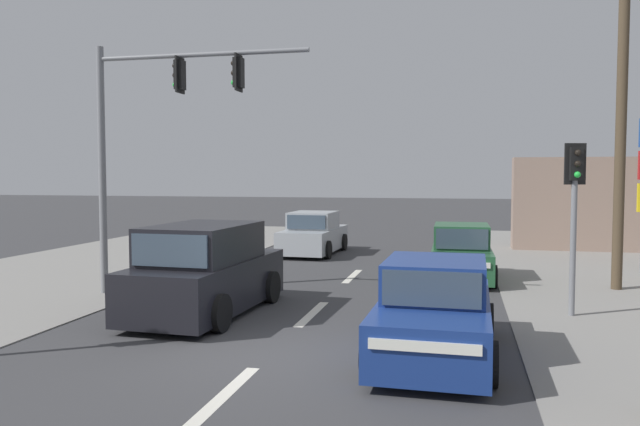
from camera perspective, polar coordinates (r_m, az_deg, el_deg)
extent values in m
plane|color=#3A3A3D|center=(10.46, -4.66, -12.69)|extent=(140.00, 140.00, 0.00)
cube|color=silver|center=(8.66, -8.79, -16.16)|extent=(0.20, 2.40, 0.01)
cube|color=silver|center=(13.26, -0.73, -9.18)|extent=(0.20, 2.40, 0.01)
cube|color=silver|center=(18.08, 2.99, -5.78)|extent=(0.20, 2.40, 0.01)
cylinder|color=#4C3D2B|center=(17.54, 25.92, 11.10)|extent=(0.26, 0.26, 10.68)
cylinder|color=slate|center=(16.10, -19.29, 3.60)|extent=(0.18, 0.18, 6.00)
cylinder|color=slate|center=(15.14, -10.89, 14.03)|extent=(5.20, 0.13, 0.11)
cube|color=black|center=(15.28, -12.70, 12.20)|extent=(0.20, 0.26, 0.68)
cube|color=black|center=(15.28, -12.70, 12.20)|extent=(0.04, 0.44, 0.84)
sphere|color=black|center=(15.36, -13.12, 12.98)|extent=(0.13, 0.13, 0.13)
sphere|color=black|center=(15.33, -13.11, 12.17)|extent=(0.13, 0.13, 0.13)
sphere|color=green|center=(15.30, -13.10, 11.35)|extent=(0.13, 0.13, 0.13)
cube|color=black|center=(14.72, -7.46, 12.59)|extent=(0.20, 0.26, 0.68)
cube|color=black|center=(14.72, -7.46, 12.59)|extent=(0.04, 0.44, 0.84)
sphere|color=black|center=(14.80, -7.91, 13.41)|extent=(0.13, 0.13, 0.13)
sphere|color=black|center=(14.76, -7.90, 12.57)|extent=(0.13, 0.13, 0.13)
sphere|color=green|center=(14.73, -7.90, 11.72)|extent=(0.13, 0.13, 0.13)
cylinder|color=slate|center=(13.78, 22.12, -3.07)|extent=(0.12, 0.12, 2.80)
cube|color=black|center=(13.70, 22.29, 4.18)|extent=(0.30, 0.26, 0.68)
cube|color=black|center=(13.70, 22.29, 4.18)|extent=(0.44, 0.15, 0.84)
sphere|color=black|center=(13.60, 22.53, 5.11)|extent=(0.13, 0.13, 0.13)
sphere|color=black|center=(13.59, 22.50, 4.18)|extent=(0.13, 0.13, 0.13)
sphere|color=green|center=(13.59, 22.48, 3.25)|extent=(0.13, 0.13, 0.13)
cube|color=#235633|center=(17.80, 12.79, -4.37)|extent=(1.65, 3.62, 0.76)
cube|color=#235633|center=(18.01, 12.80, -2.03)|extent=(1.50, 1.92, 0.64)
cube|color=#384756|center=(17.05, 12.85, -2.34)|extent=(1.36, 0.08, 0.54)
cube|color=#384756|center=(18.98, 12.76, -1.75)|extent=(1.33, 0.08, 0.51)
cube|color=white|center=(15.97, 12.88, -4.64)|extent=(1.36, 0.06, 0.14)
cylinder|color=black|center=(16.76, 15.58, -5.62)|extent=(0.19, 0.60, 0.60)
cylinder|color=black|center=(16.73, 10.07, -5.55)|extent=(0.19, 0.60, 0.60)
cylinder|color=black|center=(18.96, 15.16, -4.56)|extent=(0.19, 0.60, 0.60)
cylinder|color=black|center=(18.94, 10.31, -4.50)|extent=(0.19, 0.60, 0.60)
cube|color=black|center=(13.40, -10.28, -6.35)|extent=(2.05, 4.58, 1.00)
cube|color=black|center=(13.10, -10.70, -2.70)|extent=(1.85, 2.78, 0.76)
cube|color=#384756|center=(14.34, -8.28, -2.14)|extent=(1.58, 0.14, 0.65)
cube|color=#384756|center=(11.90, -13.62, -3.36)|extent=(1.55, 0.13, 0.61)
cube|color=white|center=(15.42, -6.61, -4.19)|extent=(1.56, 0.11, 0.14)
cylinder|color=black|center=(15.09, -11.12, -6.32)|extent=(0.25, 0.73, 0.72)
cylinder|color=black|center=(14.36, -4.49, -6.76)|extent=(0.25, 0.73, 0.72)
cylinder|color=black|center=(12.70, -16.82, -8.26)|extent=(0.25, 0.73, 0.72)
cylinder|color=black|center=(11.83, -9.17, -9.01)|extent=(0.25, 0.73, 0.72)
cube|color=#A3A8AD|center=(23.12, -0.58, -2.41)|extent=(1.83, 4.25, 0.80)
cube|color=#A3A8AD|center=(23.01, -0.62, -0.66)|extent=(1.62, 1.95, 0.62)
cube|color=#384756|center=(23.95, -0.01, -0.50)|extent=(1.44, 0.10, 0.53)
cube|color=#384756|center=(22.08, -1.27, -0.84)|extent=(1.41, 0.10, 0.50)
cube|color=white|center=(25.15, 0.67, -1.52)|extent=(1.45, 0.08, 0.14)
cylinder|color=black|center=(24.62, -1.71, -2.57)|extent=(0.21, 0.65, 0.64)
cylinder|color=black|center=(24.21, 2.17, -2.67)|extent=(0.21, 0.65, 0.64)
cylinder|color=black|center=(22.15, -3.59, -3.25)|extent=(0.21, 0.65, 0.64)
cylinder|color=black|center=(21.68, 0.69, -3.39)|extent=(0.21, 0.65, 0.64)
cube|color=navy|center=(10.34, 10.45, -9.84)|extent=(1.80, 4.24, 0.80)
cube|color=navy|center=(10.25, 10.51, -5.91)|extent=(1.60, 1.94, 0.62)
cube|color=#384756|center=(9.29, 10.13, -6.87)|extent=(1.44, 0.09, 0.53)
cube|color=#384756|center=(11.20, 10.82, -5.11)|extent=(1.41, 0.09, 0.50)
cube|color=white|center=(8.24, 9.49, -11.98)|extent=(1.45, 0.07, 0.14)
cylinder|color=black|center=(9.12, 15.37, -13.15)|extent=(0.21, 0.64, 0.64)
cylinder|color=black|center=(9.23, 4.49, -12.82)|extent=(0.21, 0.64, 0.64)
cylinder|color=black|center=(11.64, 15.09, -9.50)|extent=(0.21, 0.64, 0.64)
cylinder|color=black|center=(11.73, 6.65, -9.31)|extent=(0.21, 0.64, 0.64)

